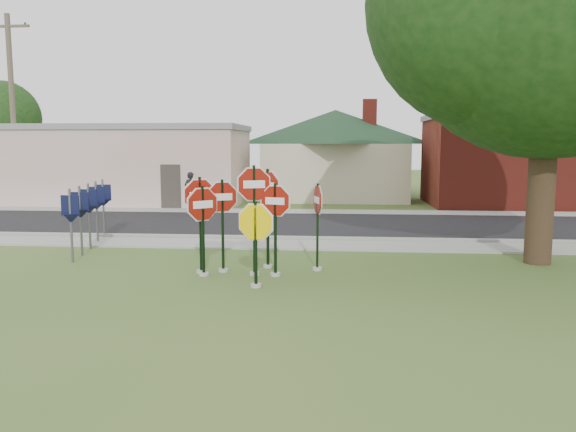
# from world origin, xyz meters

# --- Properties ---
(ground) EXTENTS (120.00, 120.00, 0.00)m
(ground) POSITION_xyz_m (0.00, 0.00, 0.00)
(ground) COLOR #355620
(ground) RESTS_ON ground
(sidewalk_near) EXTENTS (60.00, 1.60, 0.06)m
(sidewalk_near) POSITION_xyz_m (0.00, 5.50, 0.03)
(sidewalk_near) COLOR gray
(sidewalk_near) RESTS_ON ground
(road) EXTENTS (60.00, 7.00, 0.04)m
(road) POSITION_xyz_m (0.00, 10.00, 0.02)
(road) COLOR black
(road) RESTS_ON ground
(sidewalk_far) EXTENTS (60.00, 1.60, 0.06)m
(sidewalk_far) POSITION_xyz_m (0.00, 14.30, 0.03)
(sidewalk_far) COLOR gray
(sidewalk_far) RESTS_ON ground
(curb) EXTENTS (60.00, 0.20, 0.14)m
(curb) POSITION_xyz_m (0.00, 6.50, 0.07)
(curb) COLOR gray
(curb) RESTS_ON ground
(stop_sign_center) EXTENTS (1.08, 0.41, 2.80)m
(stop_sign_center) POSITION_xyz_m (0.12, 1.44, 1.78)
(stop_sign_center) COLOR #9F9C94
(stop_sign_center) RESTS_ON ground
(stop_sign_yellow) EXTENTS (1.12, 0.35, 2.05)m
(stop_sign_yellow) POSITION_xyz_m (0.32, 0.30, 1.20)
(stop_sign_yellow) COLOR #9F9C94
(stop_sign_yellow) RESTS_ON ground
(stop_sign_left) EXTENTS (0.86, 0.76, 2.31)m
(stop_sign_left) POSITION_xyz_m (-1.10, 1.30, 1.41)
(stop_sign_left) COLOR #9F9C94
(stop_sign_left) RESTS_ON ground
(stop_sign_right) EXTENTS (1.02, 0.31, 2.36)m
(stop_sign_right) POSITION_xyz_m (0.64, 1.41, 1.44)
(stop_sign_right) COLOR #9F9C94
(stop_sign_right) RESTS_ON ground
(stop_sign_back_right) EXTENTS (0.88, 0.59, 2.66)m
(stop_sign_back_right) POSITION_xyz_m (0.35, 2.32, 1.65)
(stop_sign_back_right) COLOR #9F9C94
(stop_sign_back_right) RESTS_ON ground
(stop_sign_back_left) EXTENTS (0.97, 0.50, 2.42)m
(stop_sign_back_left) POSITION_xyz_m (-0.71, 1.75, 1.49)
(stop_sign_back_left) COLOR #9F9C94
(stop_sign_back_left) RESTS_ON ground
(stop_sign_far_right) EXTENTS (0.30, 0.99, 2.31)m
(stop_sign_far_right) POSITION_xyz_m (1.63, 2.12, 1.40)
(stop_sign_far_right) COLOR #9F9C94
(stop_sign_far_right) RESTS_ON ground
(stop_sign_far_left) EXTENTS (1.00, 0.56, 2.51)m
(stop_sign_far_left) POSITION_xyz_m (-1.23, 1.55, 1.56)
(stop_sign_far_left) COLOR #9F9C94
(stop_sign_far_left) RESTS_ON ground
(route_sign_row) EXTENTS (1.43, 4.63, 2.00)m
(route_sign_row) POSITION_xyz_m (-5.40, 4.50, 1.22)
(route_sign_row) COLOR #59595E
(route_sign_row) RESTS_ON ground
(building_stucco) EXTENTS (12.20, 6.20, 4.20)m
(building_stucco) POSITION_xyz_m (-9.00, 18.00, 2.15)
(building_stucco) COLOR beige
(building_stucco) RESTS_ON ground
(building_house) EXTENTS (11.60, 11.60, 6.20)m
(building_house) POSITION_xyz_m (2.00, 22.00, 3.65)
(building_house) COLOR beige
(building_house) RESTS_ON ground
(building_brick) EXTENTS (10.20, 6.20, 4.75)m
(building_brick) POSITION_xyz_m (12.00, 18.50, 2.40)
(building_brick) COLOR maroon
(building_brick) RESTS_ON ground
(utility_pole_near) EXTENTS (2.20, 0.26, 9.50)m
(utility_pole_near) POSITION_xyz_m (-14.00, 15.20, 4.97)
(utility_pole_near) COLOR brown
(utility_pole_near) RESTS_ON ground
(bg_tree_left) EXTENTS (4.90, 4.90, 7.35)m
(bg_tree_left) POSITION_xyz_m (-20.00, 24.00, 4.88)
(bg_tree_left) COLOR black
(bg_tree_left) RESTS_ON ground
(pedestrian) EXTENTS (0.75, 0.59, 1.82)m
(pedestrian) POSITION_xyz_m (-4.82, 14.33, 0.97)
(pedestrian) COLOR black
(pedestrian) RESTS_ON sidewalk_far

